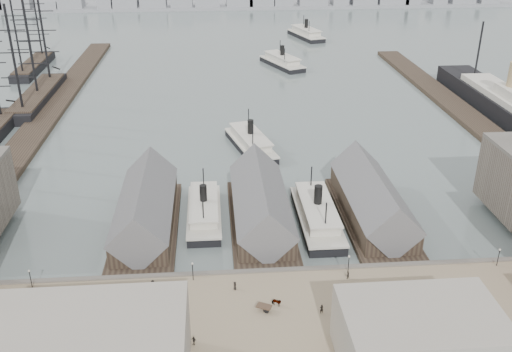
{
  "coord_description": "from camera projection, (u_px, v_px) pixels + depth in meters",
  "views": [
    {
      "loc": [
        -10.24,
        -97.6,
        66.29
      ],
      "look_at": [
        0.0,
        30.0,
        6.0
      ],
      "focal_mm": 40.0,
      "sensor_mm": 36.0,
      "label": 1
    }
  ],
  "objects": [
    {
      "name": "sailing_ship_far",
      "position": [
        33.0,
        65.0,
        256.35
      ],
      "size": [
        8.26,
        45.88,
        33.95
      ],
      "color": "black",
      "rests_on": "ground"
    },
    {
      "name": "ferry_open_mid",
      "position": [
        282.0,
        61.0,
        262.05
      ],
      "size": [
        19.06,
        29.97,
        10.31
      ],
      "rotation": [
        0.0,
        0.0,
        0.39
      ],
      "color": "black",
      "rests_on": "ground"
    },
    {
      "name": "pedestrian_6",
      "position": [
        348.0,
        275.0,
        108.84
      ],
      "size": [
        0.93,
        0.83,
        1.58
      ],
      "primitive_type": "imported",
      "rotation": [
        0.0,
        0.0,
        3.49
      ],
      "color": "black",
      "rests_on": "quay"
    },
    {
      "name": "ferry_open_near",
      "position": [
        251.0,
        142.0,
        171.79
      ],
      "size": [
        15.03,
        29.06,
        9.95
      ],
      "rotation": [
        0.0,
        0.0,
        0.25
      ],
      "color": "black",
      "rests_on": "ground"
    },
    {
      "name": "ferry_shed_west",
      "position": [
        146.0,
        210.0,
        128.36
      ],
      "size": [
        14.0,
        42.0,
        12.6
      ],
      "color": "#2D231C",
      "rests_on": "ground"
    },
    {
      "name": "pedestrian_10",
      "position": [
        375.0,
        321.0,
        96.6
      ],
      "size": [
        1.05,
        1.12,
        1.82
      ],
      "primitive_type": "imported",
      "rotation": [
        0.0,
        0.0,
        2.12
      ],
      "color": "black",
      "rests_on": "quay"
    },
    {
      "name": "pedestrian_7",
      "position": [
        494.0,
        333.0,
        93.86
      ],
      "size": [
        0.74,
        1.14,
        1.67
      ],
      "primitive_type": "imported",
      "rotation": [
        0.0,
        0.0,
        1.46
      ],
      "color": "black",
      "rests_on": "quay"
    },
    {
      "name": "pedestrian_5",
      "position": [
        322.0,
        309.0,
        99.43
      ],
      "size": [
        0.75,
        0.61,
        1.81
      ],
      "primitive_type": "imported",
      "rotation": [
        0.0,
        0.0,
        3.35
      ],
      "color": "black",
      "rests_on": "quay"
    },
    {
      "name": "horse_cart_center",
      "position": [
        273.0,
        304.0,
        100.84
      ],
      "size": [
        4.86,
        3.23,
        1.6
      ],
      "rotation": [
        0.0,
        0.0,
        1.1
      ],
      "color": "black",
      "rests_on": "quay"
    },
    {
      "name": "quay",
      "position": [
        279.0,
        325.0,
        98.54
      ],
      "size": [
        180.0,
        30.0,
        2.0
      ],
      "primitive_type": "cube",
      "color": "#857459",
      "rests_on": "ground"
    },
    {
      "name": "pedestrian_0",
      "position": [
        6.0,
        307.0,
        100.02
      ],
      "size": [
        0.71,
        0.62,
        1.61
      ],
      "primitive_type": "imported",
      "rotation": [
        0.0,
        0.0,
        3.52
      ],
      "color": "black",
      "rests_on": "quay"
    },
    {
      "name": "lamp_post_near_w",
      "position": [
        193.0,
        268.0,
        107.59
      ],
      "size": [
        0.44,
        0.44,
        3.92
      ],
      "color": "black",
      "rests_on": "quay"
    },
    {
      "name": "horse_cart_left",
      "position": [
        23.0,
        315.0,
        98.24
      ],
      "size": [
        4.57,
        3.64,
        1.5
      ],
      "rotation": [
        0.0,
        0.0,
        0.99
      ],
      "color": "black",
      "rests_on": "quay"
    },
    {
      "name": "ferry_docked_east",
      "position": [
        317.0,
        214.0,
        131.19
      ],
      "size": [
        8.63,
        28.76,
        10.27
      ],
      "color": "black",
      "rests_on": "ground"
    },
    {
      "name": "west_wharf",
      "position": [
        49.0,
        112.0,
        201.92
      ],
      "size": [
        10.0,
        220.0,
        1.6
      ],
      "primitive_type": "cube",
      "color": "#2D231C",
      "rests_on": "ground"
    },
    {
      "name": "ferry_open_far",
      "position": [
        306.0,
        33.0,
        319.45
      ],
      "size": [
        17.84,
        32.44,
        11.1
      ],
      "rotation": [
        0.0,
        0.0,
        0.29
      ],
      "color": "black",
      "rests_on": "ground"
    },
    {
      "name": "street_bldg_center",
      "position": [
        420.0,
        339.0,
        86.6
      ],
      "size": [
        24.0,
        16.0,
        10.0
      ],
      "primitive_type": "cube",
      "color": "gray",
      "rests_on": "quay"
    },
    {
      "name": "ferry_shed_center",
      "position": [
        261.0,
        206.0,
        130.24
      ],
      "size": [
        14.0,
        42.0,
        12.6
      ],
      "color": "#2D231C",
      "rests_on": "ground"
    },
    {
      "name": "sailing_ship_mid",
      "position": [
        38.0,
        95.0,
        213.77
      ],
      "size": [
        9.43,
        54.49,
        38.77
      ],
      "color": "black",
      "rests_on": "ground"
    },
    {
      "name": "lamp_post_near_e",
      "position": [
        349.0,
        261.0,
        109.76
      ],
      "size": [
        0.44,
        0.44,
        3.92
      ],
      "color": "black",
      "rests_on": "quay"
    },
    {
      "name": "pedestrian_3",
      "position": [
        194.0,
        341.0,
        92.32
      ],
      "size": [
        1.0,
        0.76,
        1.58
      ],
      "primitive_type": "imported",
      "rotation": [
        0.0,
        0.0,
        5.81
      ],
      "color": "black",
      "rests_on": "quay"
    },
    {
      "name": "far_shore",
      "position": [
        220.0,
        2.0,
        416.51
      ],
      "size": [
        500.0,
        40.0,
        15.72
      ],
      "color": "gray",
      "rests_on": "ground"
    },
    {
      "name": "seawall",
      "position": [
        270.0,
        274.0,
        111.82
      ],
      "size": [
        180.0,
        1.2,
        2.3
      ],
      "primitive_type": "cube",
      "color": "#59544C",
      "rests_on": "ground"
    },
    {
      "name": "ferry_docked_west",
      "position": [
        204.0,
        210.0,
        133.38
      ],
      "size": [
        7.75,
        25.83,
        9.23
      ],
      "color": "black",
      "rests_on": "ground"
    },
    {
      "name": "horse_cart_right",
      "position": [
        433.0,
        329.0,
        94.72
      ],
      "size": [
        4.78,
        2.16,
        1.68
      ],
      "rotation": [
        0.0,
        0.0,
        1.44
      ],
      "color": "black",
      "rests_on": "quay"
    },
    {
      "name": "ground",
      "position": [
        268.0,
        264.0,
        117.0
      ],
      "size": [
        900.0,
        900.0,
        0.0
      ],
      "primitive_type": "plane",
      "color": "slate",
      "rests_on": "ground"
    },
    {
      "name": "lamp_post_far_w",
      "position": [
        30.0,
        275.0,
        105.42
      ],
      "size": [
        0.44,
        0.44,
        3.92
      ],
      "color": "black",
      "rests_on": "quay"
    },
    {
      "name": "ocean_steamer",
      "position": [
        509.0,
        107.0,
        196.52
      ],
      "size": [
        13.46,
        98.38,
        19.68
      ],
      "color": "black",
      "rests_on": "ground"
    },
    {
      "name": "east_wharf",
      "position": [
        460.0,
        110.0,
        203.46
      ],
      "size": [
        10.0,
        180.0,
        1.6
      ],
      "primitive_type": "cube",
      "color": "#2D231C",
      "rests_on": "ground"
    },
    {
      "name": "street_bldg_west",
      "position": [
        84.0,
        352.0,
        82.56
      ],
      "size": [
        30.0,
        16.0,
        12.0
      ],
      "primitive_type": "cube",
      "color": "gray",
      "rests_on": "quay"
    },
    {
      "name": "pedestrian_8",
      "position": [
        450.0,
        286.0,
        105.61
      ],
      "size": [
        1.04,
        0.75,
        1.64
      ],
      "primitive_type": "imported",
      "rotation": [
        0.0,
        0.0,
        5.87
      ],
      "color": "black",
      "rests_on": "quay"
    },
    {
      "name": "lamp_post_far_e",
      "position": [
        499.0,
        254.0,
        111.93
      ],
      "size": [
        0.44,
        0.44,
        3.92
      ],
      "color": "black",
      "rests_on": "quay"
    },
    {
      "name": "pedestrian_4",
      "position": [
        235.0,
        286.0,
        105.68
      ],
      "size": [
        0.63,
        0.87,
        1.65
      ],
      "primitive_type": "imported",
      "rotation": [
        0.0,
        0.0,
        1.71
      ],
      "color": "black",
      "rests_on": "quay"
    },
    {
      "name": "pedestrian_2",
      "position": [
        153.0,
        284.0,
        106.08
      ],
      "size": [
        0.84,
        1.2,
        1.7
      ],
      "primitive_type": "imported",
      "rotation": [
        0.0,
        0.0,
        1.77
      ],
      "color": "black",
      "rests_on": "quay"
    },
    {
      "name": "ferry_shed_east",
      "position": [
        372.0,
        201.0,
        132.12
      ],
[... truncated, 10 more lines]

